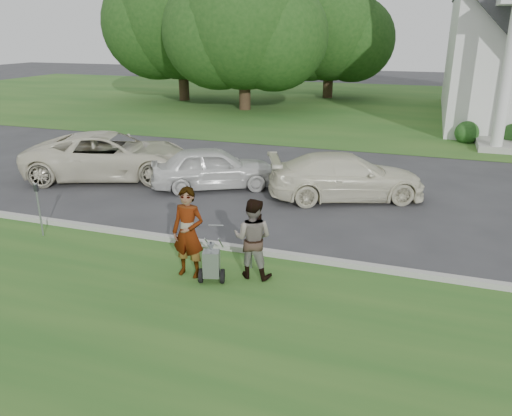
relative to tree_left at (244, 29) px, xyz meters
The scene contains 15 objects.
ground 23.95m from the tree_left, 69.98° to the right, with size 120.00×120.00×0.00m, color #333335.
grass_strip 26.73m from the tree_left, 72.22° to the right, with size 80.00×7.00×0.01m, color #23561D.
church_lawn 10.74m from the tree_left, 32.03° to the left, with size 80.00×30.00×0.01m, color #23561D.
curb 23.43m from the tree_left, 69.51° to the right, with size 80.00×0.18×0.15m, color #9E9E93.
tree_left is the anchor object (origin of this frame).
tree_far 6.73m from the tree_left, 153.44° to the left, with size 11.64×9.20×10.73m.
tree_back 8.95m from the tree_left, 63.43° to the left, with size 9.61×7.60×8.89m.
striping_cart 24.79m from the tree_left, 71.43° to the right, with size 0.70×1.11×0.97m.
person_left 24.38m from the tree_left, 72.63° to the right, with size 0.72×0.47×1.97m, color #999999.
person_right 24.45m from the tree_left, 69.39° to the right, with size 0.85×0.66×1.75m, color #999999.
parking_meter_near 24.07m from the tree_left, 69.46° to the right, with size 0.10×0.09×1.43m.
parking_meter_far 22.73m from the tree_left, 83.31° to the right, with size 0.10×0.09×1.41m.
car_a 17.52m from the tree_left, 86.10° to the right, with size 2.70×5.85×1.63m, color beige.
car_b 18.18m from the tree_left, 73.21° to the right, with size 1.65×4.10×1.40m, color silver.
car_c 19.56m from the tree_left, 60.19° to the right, with size 1.97×4.86×1.41m, color beige.
Camera 1 is at (3.66, -9.66, 5.01)m, focal length 35.00 mm.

